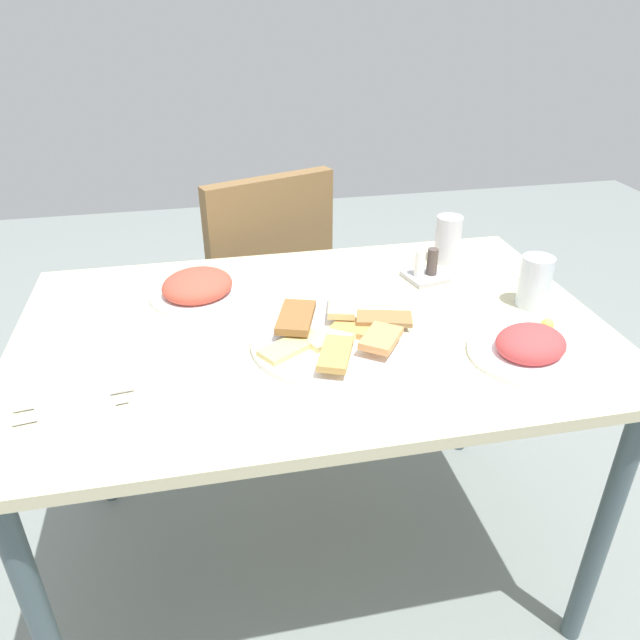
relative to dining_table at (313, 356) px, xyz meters
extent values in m
plane|color=gray|center=(0.00, 0.00, -0.65)|extent=(6.00, 6.00, 0.00)
cube|color=beige|center=(0.00, 0.00, 0.07)|extent=(1.24, 0.80, 0.02)
cylinder|color=#425358|center=(-0.56, -0.34, -0.30)|extent=(0.04, 0.04, 0.70)
cylinder|color=#425358|center=(0.56, -0.34, -0.30)|extent=(0.04, 0.04, 0.70)
cylinder|color=#425358|center=(-0.56, 0.34, -0.30)|extent=(0.04, 0.04, 0.70)
cylinder|color=#425358|center=(0.56, 0.34, -0.30)|extent=(0.04, 0.04, 0.70)
cube|color=brown|center=(-0.08, 0.75, -0.25)|extent=(0.54, 0.54, 0.06)
cube|color=brown|center=(-0.02, 0.57, 0.01)|extent=(0.39, 0.18, 0.46)
cylinder|color=brown|center=(0.04, 0.99, -0.47)|extent=(0.03, 0.03, 0.36)
cylinder|color=brown|center=(-0.32, 0.86, -0.47)|extent=(0.03, 0.03, 0.36)
cylinder|color=brown|center=(0.16, 0.63, -0.47)|extent=(0.03, 0.03, 0.36)
cylinder|color=brown|center=(-0.19, 0.51, -0.47)|extent=(0.03, 0.03, 0.36)
cylinder|color=white|center=(0.02, -0.08, 0.08)|extent=(0.33, 0.33, 0.01)
cube|color=#EED889|center=(0.02, -0.09, 0.10)|extent=(0.11, 0.09, 0.01)
cube|color=olive|center=(0.14, -0.05, 0.11)|extent=(0.13, 0.08, 0.01)
cube|color=olive|center=(-0.04, -0.02, 0.12)|extent=(0.10, 0.14, 0.02)
cube|color=tan|center=(0.11, -0.14, 0.11)|extent=(0.11, 0.11, 0.02)
cube|color=tan|center=(0.08, -0.06, 0.10)|extent=(0.12, 0.11, 0.01)
cube|color=#DECB79|center=(-0.06, -0.10, 0.10)|extent=(0.14, 0.12, 0.01)
cube|color=beige|center=(0.07, 0.02, 0.11)|extent=(0.09, 0.13, 0.02)
cube|color=tan|center=(0.01, -0.17, 0.11)|extent=(0.09, 0.12, 0.01)
cylinder|color=white|center=(0.39, -0.20, 0.08)|extent=(0.24, 0.24, 0.01)
ellipsoid|color=#C84040|center=(0.39, -0.20, 0.10)|extent=(0.18, 0.16, 0.06)
sphere|color=#F1E155|center=(0.47, -0.13, 0.10)|extent=(0.03, 0.03, 0.03)
cylinder|color=white|center=(-0.24, 0.19, 0.08)|extent=(0.22, 0.22, 0.01)
ellipsoid|color=#C74B38|center=(-0.24, 0.19, 0.11)|extent=(0.23, 0.23, 0.06)
sphere|color=yellow|center=(-0.19, 0.22, 0.10)|extent=(0.03, 0.03, 0.03)
cylinder|color=silver|center=(0.40, 0.26, 0.14)|extent=(0.09, 0.09, 0.12)
cylinder|color=silver|center=(0.50, -0.01, 0.14)|extent=(0.07, 0.07, 0.12)
cube|color=white|center=(-0.46, -0.19, 0.08)|extent=(0.15, 0.15, 0.00)
cube|color=silver|center=(-0.46, -0.21, 0.08)|extent=(0.19, 0.05, 0.00)
cube|color=silver|center=(-0.46, -0.17, 0.08)|extent=(0.20, 0.04, 0.00)
cube|color=#B2B2B7|center=(0.31, 0.17, 0.08)|extent=(0.11, 0.11, 0.01)
cylinder|color=white|center=(0.30, 0.17, 0.12)|extent=(0.03, 0.03, 0.06)
cylinder|color=#4F433E|center=(0.33, 0.17, 0.12)|extent=(0.03, 0.03, 0.07)
camera|label=1|loc=(-0.21, -1.09, 0.72)|focal=33.72mm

